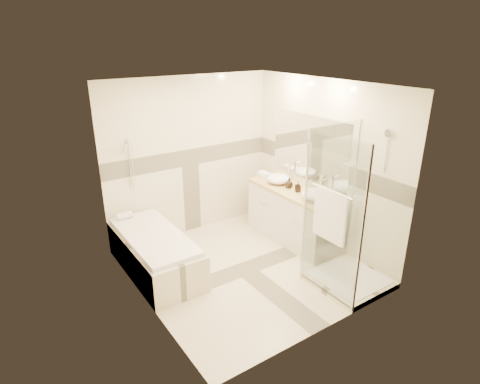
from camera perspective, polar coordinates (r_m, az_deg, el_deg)
room at (r=5.16m, az=1.07°, el=1.25°), size 2.82×3.02×2.52m
bathtub at (r=5.62m, az=-12.00°, el=-8.20°), size 0.75×1.70×0.56m
vanity at (r=6.31m, az=7.48°, el=-3.22°), size 0.58×1.62×0.85m
shower_enclosure at (r=5.30m, az=14.24°, el=-7.88°), size 0.96×0.93×2.04m
vessel_sink_near at (r=6.36m, az=5.47°, el=1.92°), size 0.38×0.38×0.15m
vessel_sink_far at (r=5.79m, az=10.65°, el=-0.33°), size 0.40×0.40×0.16m
faucet_near at (r=6.46m, az=6.98°, el=3.08°), size 0.12×0.03×0.30m
faucet_far at (r=5.90m, az=12.21°, el=0.89°), size 0.12×0.03×0.29m
amenity_bottle_a at (r=6.03m, az=8.23°, el=0.74°), size 0.09×0.10×0.16m
amenity_bottle_b at (r=6.17m, az=6.99°, el=1.29°), size 0.13×0.13×0.16m
folded_towels at (r=6.64m, az=3.46°, el=2.49°), size 0.15×0.24×0.08m
rolled_towel at (r=6.02m, az=-16.12°, el=-3.25°), size 0.22×0.10×0.10m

